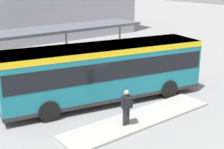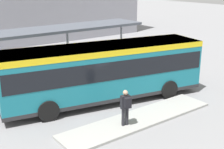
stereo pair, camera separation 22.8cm
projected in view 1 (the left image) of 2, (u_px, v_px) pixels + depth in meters
The scene contains 9 objects.
ground_plane at pixel (104, 100), 17.33m from camera, with size 120.00×120.00×0.00m, color gray.
curb_island at pixel (140, 119), 14.91m from camera, with size 8.23×1.80×0.12m.
city_bus at pixel (104, 69), 16.79m from camera, with size 11.38×4.77×3.10m.
pedestrian_waiting at pixel (127, 106), 13.85m from camera, with size 0.44×0.48×1.68m.
bicycle_green at pixel (155, 59), 24.84m from camera, with size 0.48×1.53×0.67m.
bicycle_blue at pixel (148, 56), 25.51m from camera, with size 0.48×1.73×0.75m.
bicycle_red at pixel (140, 54), 26.04m from camera, with size 0.48×1.68×0.73m.
station_shelter at pixel (66, 29), 21.74m from camera, with size 11.45×2.88×3.24m.
potted_planter_near_shelter at pixel (57, 76), 19.41m from camera, with size 0.71×0.71×1.24m.
Camera 1 is at (-9.50, -13.01, 6.55)m, focal length 50.00 mm.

